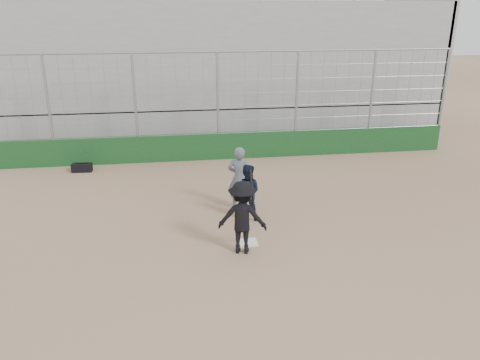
{
  "coord_description": "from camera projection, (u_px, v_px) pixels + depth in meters",
  "views": [
    {
      "loc": [
        -1.72,
        -10.17,
        5.45
      ],
      "look_at": [
        0.0,
        1.4,
        1.15
      ],
      "focal_mm": 35.0,
      "sensor_mm": 36.0,
      "label": 1
    }
  ],
  "objects": [
    {
      "name": "batter_at_plate",
      "position": [
        242.0,
        217.0,
        10.86
      ],
      "size": [
        1.27,
        0.91,
        1.92
      ],
      "color": "black",
      "rests_on": "ground"
    },
    {
      "name": "ground",
      "position": [
        248.0,
        243.0,
        11.56
      ],
      "size": [
        90.0,
        90.0,
        0.0
      ],
      "primitive_type": "plane",
      "color": "brown",
      "rests_on": "ground"
    },
    {
      "name": "catcher_crouched",
      "position": [
        247.0,
        201.0,
        12.71
      ],
      "size": [
        0.93,
        0.83,
        1.08
      ],
      "color": "black",
      "rests_on": "ground"
    },
    {
      "name": "equipment_bag",
      "position": [
        82.0,
        168.0,
        16.57
      ],
      "size": [
        0.71,
        0.35,
        0.34
      ],
      "color": "black",
      "rests_on": "ground"
    },
    {
      "name": "umpire",
      "position": [
        239.0,
        181.0,
        13.27
      ],
      "size": [
        0.8,
        0.68,
        1.67
      ],
      "primitive_type": "imported",
      "rotation": [
        0.0,
        0.0,
        2.71
      ],
      "color": "#505965",
      "rests_on": "ground"
    },
    {
      "name": "home_plate",
      "position": [
        248.0,
        242.0,
        11.56
      ],
      "size": [
        0.44,
        0.44,
        0.02
      ],
      "primitive_type": "cube",
      "color": "white",
      "rests_on": "ground"
    },
    {
      "name": "bleachers",
      "position": [
        207.0,
        67.0,
        21.65
      ],
      "size": [
        20.25,
        6.7,
        6.98
      ],
      "color": "gray",
      "rests_on": "ground"
    },
    {
      "name": "backstop",
      "position": [
        218.0,
        135.0,
        17.73
      ],
      "size": [
        18.1,
        0.25,
        4.04
      ],
      "color": "#123918",
      "rests_on": "ground"
    }
  ]
}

